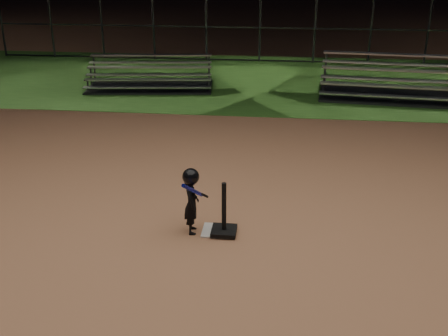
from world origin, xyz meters
TOP-DOWN VIEW (x-y plane):
  - ground at (0.00, 0.00)m, footprint 80.00×80.00m
  - grass_strip at (0.00, 10.00)m, footprint 60.00×8.00m
  - home_plate at (0.00, 0.00)m, footprint 0.45×0.45m
  - batting_tee at (0.12, -0.06)m, footprint 0.38×0.38m
  - child_batter at (-0.38, -0.05)m, footprint 0.40×0.62m
  - bleacher_left at (-3.13, 8.65)m, footprint 3.95×2.26m
  - bleacher_right at (4.32, 8.38)m, footprint 4.78×2.68m
  - backstop_fence at (0.00, 13.00)m, footprint 20.08×0.08m

SIDE VIEW (x-z plane):
  - ground at x=0.00m, z-range 0.00..0.00m
  - grass_strip at x=0.00m, z-range 0.00..0.01m
  - home_plate at x=0.00m, z-range 0.00..0.02m
  - batting_tee at x=0.12m, z-range -0.24..0.60m
  - bleacher_left at x=-3.13m, z-range -0.27..0.65m
  - bleacher_right at x=4.32m, z-range -0.33..0.79m
  - child_batter at x=-0.38m, z-range 0.03..1.09m
  - backstop_fence at x=0.00m, z-range 0.00..2.50m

